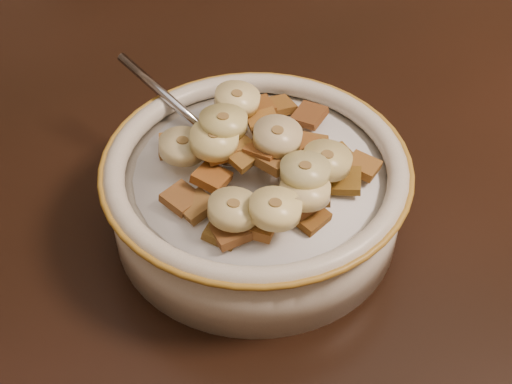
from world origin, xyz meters
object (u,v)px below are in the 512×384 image
object	(u,v)px
chair	(216,19)
table	(370,220)
cereal_bowl	(256,199)
spoon	(224,147)

from	to	relation	value
chair	table	bearing A→B (deg)	-81.09
table	cereal_bowl	size ratio (longest dim) A/B	7.18
chair	spoon	xyz separation A→B (m)	(-0.19, -0.62, 0.29)
cereal_bowl	spoon	distance (m)	0.04
table	cereal_bowl	bearing A→B (deg)	170.78
chair	spoon	bearing A→B (deg)	-90.26
table	spoon	size ratio (longest dim) A/B	29.91
table	chair	bearing A→B (deg)	79.92
table	spoon	world-z (taller)	spoon
spoon	cereal_bowl	bearing A→B (deg)	90.00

